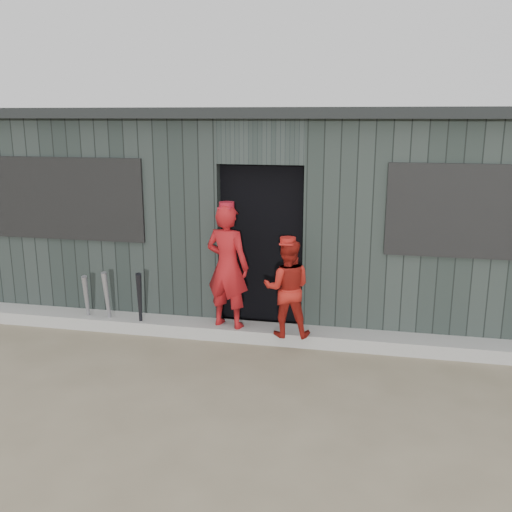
% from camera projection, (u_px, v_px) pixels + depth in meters
% --- Properties ---
extents(ground, '(80.00, 80.00, 0.00)m').
position_uv_depth(ground, '(213.00, 417.00, 4.92)').
color(ground, '#6C604A').
rests_on(ground, ground).
extents(curb, '(8.00, 0.36, 0.15)m').
position_uv_depth(curb, '(256.00, 333.00, 6.63)').
color(curb, gray).
rests_on(curb, ground).
extents(bat_left, '(0.15, 0.25, 0.69)m').
position_uv_depth(bat_left, '(87.00, 301.00, 6.91)').
color(bat_left, gray).
rests_on(bat_left, ground).
extents(bat_mid, '(0.08, 0.18, 0.74)m').
position_uv_depth(bat_mid, '(107.00, 301.00, 6.84)').
color(bat_mid, gray).
rests_on(bat_mid, ground).
extents(bat_right, '(0.17, 0.28, 0.78)m').
position_uv_depth(bat_right, '(140.00, 303.00, 6.69)').
color(bat_right, black).
rests_on(bat_right, ground).
extents(player_red_left, '(0.59, 0.46, 1.43)m').
position_uv_depth(player_red_left, '(227.00, 266.00, 6.48)').
color(player_red_left, maroon).
rests_on(player_red_left, curb).
extents(player_red_right, '(0.57, 0.47, 1.09)m').
position_uv_depth(player_red_right, '(287.00, 288.00, 6.24)').
color(player_red_right, maroon).
rests_on(player_red_right, curb).
extents(player_grey_back, '(0.59, 0.39, 1.19)m').
position_uv_depth(player_grey_back, '(287.00, 276.00, 7.08)').
color(player_grey_back, '#B8B8B8').
rests_on(player_grey_back, ground).
extents(dugout, '(8.30, 3.30, 2.62)m').
position_uv_depth(dugout, '(281.00, 207.00, 7.94)').
color(dugout, black).
rests_on(dugout, ground).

